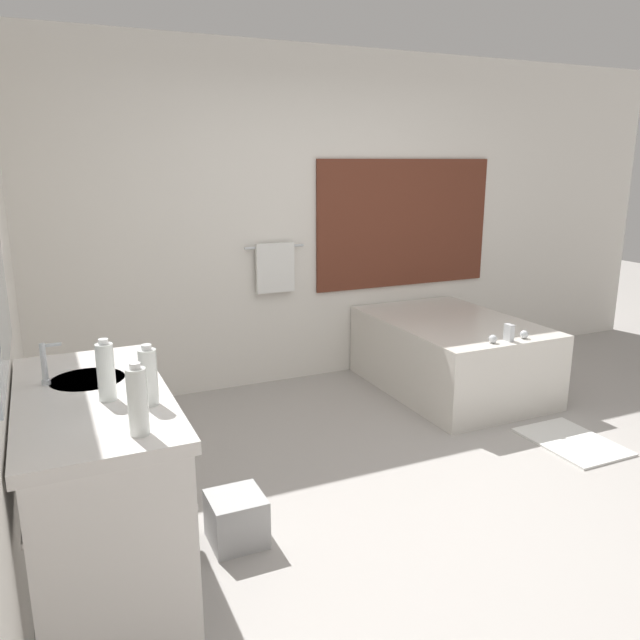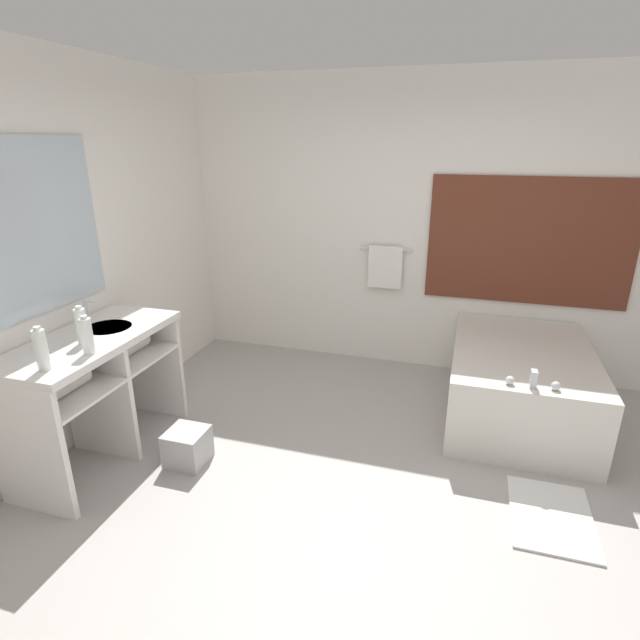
# 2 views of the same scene
# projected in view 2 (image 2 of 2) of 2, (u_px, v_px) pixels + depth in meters

# --- Properties ---
(ground_plane) EXTENTS (16.00, 16.00, 0.00)m
(ground_plane) POSITION_uv_depth(u_px,v_px,m) (366.00, 508.00, 3.04)
(ground_plane) COLOR #A8A39E
(ground_plane) RESTS_ON ground
(wall_back_with_blinds) EXTENTS (7.40, 0.13, 2.70)m
(wall_back_with_blinds) POSITION_uv_depth(u_px,v_px,m) (424.00, 229.00, 4.58)
(wall_back_with_blinds) COLOR white
(wall_back_with_blinds) RESTS_ON ground_plane
(wall_left_with_mirror) EXTENTS (0.08, 7.40, 2.70)m
(wall_left_with_mirror) POSITION_uv_depth(u_px,v_px,m) (31.00, 266.00, 3.19)
(wall_left_with_mirror) COLOR white
(wall_left_with_mirror) RESTS_ON ground_plane
(vanity_counter) EXTENTS (0.60, 1.26, 0.90)m
(vanity_counter) POSITION_uv_depth(u_px,v_px,m) (97.00, 371.00, 3.38)
(vanity_counter) COLOR white
(vanity_counter) RESTS_ON ground_plane
(sink_faucet) EXTENTS (0.09, 0.04, 0.18)m
(sink_faucet) POSITION_uv_depth(u_px,v_px,m) (87.00, 313.00, 3.46)
(sink_faucet) COLOR silver
(sink_faucet) RESTS_ON vanity_counter
(bathtub) EXTENTS (1.04, 1.52, 0.70)m
(bathtub) POSITION_uv_depth(u_px,v_px,m) (520.00, 380.00, 3.96)
(bathtub) COLOR silver
(bathtub) RESTS_ON ground_plane
(water_bottle_1) EXTENTS (0.07, 0.07, 0.25)m
(water_bottle_1) POSITION_uv_depth(u_px,v_px,m) (81.00, 326.00, 3.13)
(water_bottle_1) COLOR silver
(water_bottle_1) RESTS_ON vanity_counter
(water_bottle_2) EXTENTS (0.07, 0.07, 0.26)m
(water_bottle_2) POSITION_uv_depth(u_px,v_px,m) (41.00, 350.00, 2.77)
(water_bottle_2) COLOR silver
(water_bottle_2) RESTS_ON vanity_counter
(water_bottle_3) EXTENTS (0.07, 0.07, 0.24)m
(water_bottle_3) POSITION_uv_depth(u_px,v_px,m) (87.00, 336.00, 2.98)
(water_bottle_3) COLOR silver
(water_bottle_3) RESTS_ON vanity_counter
(waste_bin) EXTENTS (0.26, 0.26, 0.25)m
(waste_bin) POSITION_uv_depth(u_px,v_px,m) (187.00, 447.00, 3.44)
(waste_bin) COLOR #B2B2B2
(waste_bin) RESTS_ON ground_plane
(bath_mat) EXTENTS (0.47, 0.64, 0.02)m
(bath_mat) POSITION_uv_depth(u_px,v_px,m) (551.00, 516.00, 2.97)
(bath_mat) COLOR white
(bath_mat) RESTS_ON ground_plane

